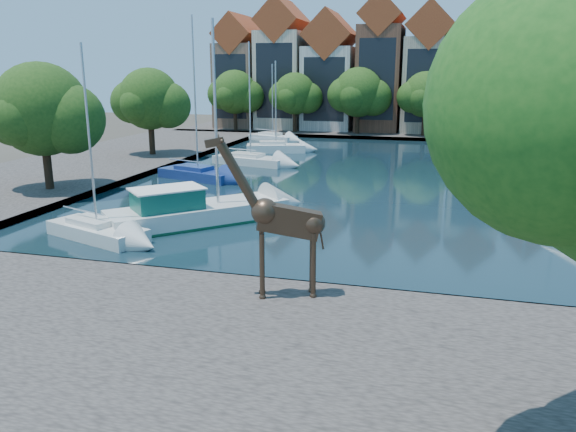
% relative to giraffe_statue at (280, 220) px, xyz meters
% --- Properties ---
extents(ground, '(160.00, 160.00, 0.00)m').
position_rel_giraffe_statue_xyz_m(ground, '(1.21, 1.60, -3.23)').
color(ground, '#38332B').
rests_on(ground, ground).
extents(water_basin, '(38.00, 50.00, 0.08)m').
position_rel_giraffe_statue_xyz_m(water_basin, '(1.21, 25.60, -3.19)').
color(water_basin, black).
rests_on(water_basin, ground).
extents(near_quay, '(50.00, 14.00, 0.50)m').
position_rel_giraffe_statue_xyz_m(near_quay, '(1.21, -5.40, -2.98)').
color(near_quay, '#534C48').
rests_on(near_quay, ground).
extents(far_quay, '(60.00, 16.00, 0.50)m').
position_rel_giraffe_statue_xyz_m(far_quay, '(1.21, 57.60, -2.98)').
color(far_quay, '#534C48').
rests_on(far_quay, ground).
extents(left_quay, '(14.00, 52.00, 0.50)m').
position_rel_giraffe_statue_xyz_m(left_quay, '(-23.79, 25.60, -2.98)').
color(left_quay, '#534C48').
rests_on(left_quay, ground).
extents(townhouse_west_end, '(5.44, 9.18, 14.93)m').
position_rel_giraffe_statue_xyz_m(townhouse_west_end, '(-21.79, 57.59, 4.13)').
color(townhouse_west_end, brown).
rests_on(townhouse_west_end, far_quay).
extents(townhouse_west_mid, '(5.94, 9.18, 16.79)m').
position_rel_giraffe_statue_xyz_m(townhouse_west_mid, '(-15.79, 57.59, 5.00)').
color(townhouse_west_mid, beige).
rests_on(townhouse_west_mid, far_quay).
extents(townhouse_west_inner, '(6.43, 9.18, 15.15)m').
position_rel_giraffe_statue_xyz_m(townhouse_west_inner, '(-9.29, 57.59, 4.12)').
color(townhouse_west_inner, beige).
rests_on(townhouse_west_inner, far_quay).
extents(townhouse_center, '(5.44, 9.18, 16.93)m').
position_rel_giraffe_statue_xyz_m(townhouse_center, '(-2.79, 57.59, 5.13)').
color(townhouse_center, brown).
rests_on(townhouse_center, far_quay).
extents(townhouse_east_inner, '(5.94, 9.18, 15.79)m').
position_rel_giraffe_statue_xyz_m(townhouse_east_inner, '(3.21, 57.59, 4.50)').
color(townhouse_east_inner, tan).
rests_on(townhouse_east_inner, far_quay).
extents(townhouse_east_mid, '(6.43, 9.18, 16.65)m').
position_rel_giraffe_statue_xyz_m(townhouse_east_mid, '(9.71, 57.59, 4.87)').
color(townhouse_east_mid, beige).
rests_on(townhouse_east_mid, far_quay).
extents(townhouse_east_end, '(5.44, 9.18, 14.43)m').
position_rel_giraffe_statue_xyz_m(townhouse_east_end, '(16.21, 57.59, 3.88)').
color(townhouse_east_end, '#8B5D42').
rests_on(townhouse_east_end, far_quay).
extents(far_tree_far_west, '(7.28, 5.60, 7.68)m').
position_rel_giraffe_statue_xyz_m(far_tree_far_west, '(-20.69, 52.09, 1.95)').
color(far_tree_far_west, '#332114').
rests_on(far_tree_far_west, far_quay).
extents(far_tree_west, '(6.76, 5.20, 7.36)m').
position_rel_giraffe_statue_xyz_m(far_tree_west, '(-12.69, 52.09, 1.84)').
color(far_tree_west, '#332114').
rests_on(far_tree_west, far_quay).
extents(far_tree_mid_west, '(7.80, 6.00, 8.00)m').
position_rel_giraffe_statue_xyz_m(far_tree_mid_west, '(-4.68, 52.09, 2.06)').
color(far_tree_mid_west, '#332114').
rests_on(far_tree_mid_west, far_quay).
extents(far_tree_mid_east, '(7.02, 5.40, 7.52)m').
position_rel_giraffe_statue_xyz_m(far_tree_mid_east, '(3.31, 52.09, 1.90)').
color(far_tree_mid_east, '#332114').
rests_on(far_tree_mid_east, far_quay).
extents(far_tree_east, '(7.54, 5.80, 7.84)m').
position_rel_giraffe_statue_xyz_m(far_tree_east, '(11.32, 52.09, 2.01)').
color(far_tree_east, '#332114').
rests_on(far_tree_east, far_quay).
extents(far_tree_far_east, '(6.76, 5.20, 7.36)m').
position_rel_giraffe_statue_xyz_m(far_tree_far_east, '(19.31, 52.09, 1.84)').
color(far_tree_far_east, '#332114').
rests_on(far_tree_far_east, far_quay).
extents(side_tree_left_near, '(7.80, 6.00, 8.20)m').
position_rel_giraffe_statue_xyz_m(side_tree_left_near, '(-19.68, 13.59, 2.26)').
color(side_tree_left_near, '#332114').
rests_on(side_tree_left_near, left_quay).
extents(side_tree_left_far, '(7.28, 5.60, 7.88)m').
position_rel_giraffe_statue_xyz_m(side_tree_left_far, '(-20.69, 29.59, 2.15)').
color(side_tree_left_far, '#332114').
rests_on(side_tree_left_far, left_quay).
extents(giraffe_statue, '(3.80, 1.62, 5.56)m').
position_rel_giraffe_statue_xyz_m(giraffe_statue, '(0.00, 0.00, 0.00)').
color(giraffe_statue, '#3E2C1F').
rests_on(giraffe_statue, near_quay).
extents(motorsailer, '(8.85, 8.90, 10.63)m').
position_rel_giraffe_statue_xyz_m(motorsailer, '(-7.50, 9.30, -2.34)').
color(motorsailer, silver).
rests_on(motorsailer, water_basin).
extents(sailboat_left_a, '(5.93, 3.72, 9.30)m').
position_rel_giraffe_statue_xyz_m(sailboat_left_a, '(-10.97, 5.60, -2.63)').
color(sailboat_left_a, silver).
rests_on(sailboat_left_a, water_basin).
extents(sailboat_left_b, '(6.70, 4.07, 11.88)m').
position_rel_giraffe_statue_xyz_m(sailboat_left_b, '(-12.51, 21.26, -2.59)').
color(sailboat_left_b, navy).
rests_on(sailboat_left_b, water_basin).
extents(sailboat_left_c, '(7.02, 3.79, 10.37)m').
position_rel_giraffe_statue_xyz_m(sailboat_left_c, '(-10.84, 28.83, -2.63)').
color(sailboat_left_c, silver).
rests_on(sailboat_left_c, water_basin).
extents(sailboat_left_d, '(6.19, 3.63, 8.94)m').
position_rel_giraffe_statue_xyz_m(sailboat_left_d, '(-10.79, 36.62, -2.55)').
color(sailboat_left_d, white).
rests_on(sailboat_left_d, water_basin).
extents(sailboat_left_e, '(6.14, 4.01, 8.75)m').
position_rel_giraffe_statue_xyz_m(sailboat_left_e, '(-13.79, 45.57, -2.65)').
color(sailboat_left_e, silver).
rests_on(sailboat_left_e, water_basin).
extents(sailboat_right_c, '(5.96, 2.25, 10.84)m').
position_rel_giraffe_statue_xyz_m(sailboat_right_c, '(15.21, 33.37, -2.59)').
color(sailboat_right_c, white).
rests_on(sailboat_right_c, water_basin).
extents(sailboat_right_d, '(4.97, 3.40, 8.58)m').
position_rel_giraffe_statue_xyz_m(sailboat_right_d, '(13.21, 35.10, -2.62)').
color(sailboat_right_d, white).
rests_on(sailboat_right_d, water_basin).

